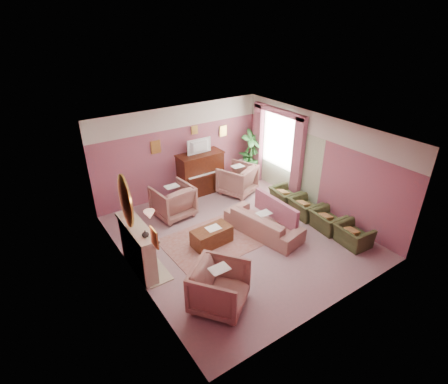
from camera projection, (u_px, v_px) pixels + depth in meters
floor at (237, 236)px, 9.10m from camera, size 5.50×6.00×0.01m
ceiling at (240, 133)px, 7.80m from camera, size 5.50×6.00×0.01m
wall_back at (180, 151)px, 10.65m from camera, size 5.50×0.02×2.80m
wall_front at (337, 251)px, 6.25m from camera, size 5.50×0.02×2.80m
wall_left at (129, 223)px, 7.08m from camera, size 0.02×6.00×2.80m
wall_right at (317, 163)px, 9.82m from camera, size 0.02×6.00×2.80m
picture_rail_band at (178, 117)px, 10.14m from camera, size 5.50×0.01×0.65m
stripe_panel at (284, 160)px, 10.92m from camera, size 0.01×3.00×2.15m
fireplace_surround at (138, 249)px, 7.70m from camera, size 0.30×1.40×1.10m
fireplace_inset at (143, 253)px, 7.82m from camera, size 0.18×0.72×0.68m
fire_ember at (145, 259)px, 7.93m from camera, size 0.06×0.54×0.10m
mantel_shelf at (136, 227)px, 7.45m from camera, size 0.40×1.55×0.07m
hearth at (149, 265)px, 8.05m from camera, size 0.55×1.50×0.02m
mirror_frame at (126, 201)px, 7.07m from camera, size 0.04×0.72×1.20m
mirror_glass at (127, 201)px, 7.08m from camera, size 0.01×0.60×1.06m
sconce_shade at (149, 215)px, 6.26m from camera, size 0.20×0.20×0.16m
piano at (201, 174)px, 11.01m from camera, size 1.40×0.60×1.30m
piano_keyshelf at (206, 175)px, 10.72m from camera, size 1.30×0.12×0.06m
piano_keys at (206, 174)px, 10.70m from camera, size 1.20×0.08×0.02m
piano_top at (200, 154)px, 10.71m from camera, size 1.45×0.65×0.04m
television at (200, 146)px, 10.53m from camera, size 0.80×0.12×0.48m
print_back_left at (156, 147)px, 10.07m from camera, size 0.30×0.03×0.38m
print_back_right at (223, 131)px, 11.21m from camera, size 0.26×0.03×0.34m
print_back_mid at (194, 130)px, 10.59m from camera, size 0.22×0.03×0.26m
print_left_wall at (154, 238)px, 6.08m from camera, size 0.03×0.28×0.36m
window_blind at (279, 139)px, 10.79m from camera, size 0.03×1.40×1.80m
curtain_left at (297, 161)px, 10.26m from camera, size 0.16×0.34×2.60m
curtain_right at (258, 143)px, 11.61m from camera, size 0.16×0.34×2.60m
pelmet at (279, 111)px, 10.35m from camera, size 0.16×2.20×0.16m
mantel_plant at (126, 209)px, 7.78m from camera, size 0.16×0.16×0.28m
mantel_vase at (145, 234)px, 7.04m from camera, size 0.16×0.16×0.16m
area_rug at (215, 240)px, 8.93m from camera, size 2.55×1.87×0.01m
coffee_table at (212, 236)px, 8.71m from camera, size 1.03×0.56×0.45m
table_paper at (213, 228)px, 8.62m from camera, size 0.35×0.28×0.01m
sofa at (264, 219)px, 9.04m from camera, size 0.70×2.11×0.85m
sofa_throw at (276, 209)px, 9.16m from camera, size 0.11×1.60×0.59m
floral_armchair_left at (173, 199)px, 9.79m from camera, size 1.00×1.00×1.04m
floral_armchair_right at (237, 178)px, 11.02m from camera, size 1.00×1.00×1.04m
floral_armchair_front at (220, 285)px, 6.74m from camera, size 1.00×1.00×1.04m
olive_chair_a at (354, 233)px, 8.63m from camera, size 0.57×0.81×0.70m
olive_chair_b at (328, 218)px, 9.23m from camera, size 0.57×0.81×0.70m
olive_chair_c at (305, 205)px, 9.83m from camera, size 0.57×0.81×0.70m
olive_chair_d at (285, 194)px, 10.43m from camera, size 0.57×0.81×0.70m
side_table at (246, 171)px, 11.94m from camera, size 0.52×0.52×0.70m
side_plant_big at (246, 157)px, 11.69m from camera, size 0.30×0.30×0.34m
side_plant_small at (251, 158)px, 11.70m from camera, size 0.16×0.16×0.28m
palm_pot at (250, 175)px, 12.05m from camera, size 0.34×0.34×0.34m
palm_plant at (251, 151)px, 11.63m from camera, size 0.76×0.76×1.44m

